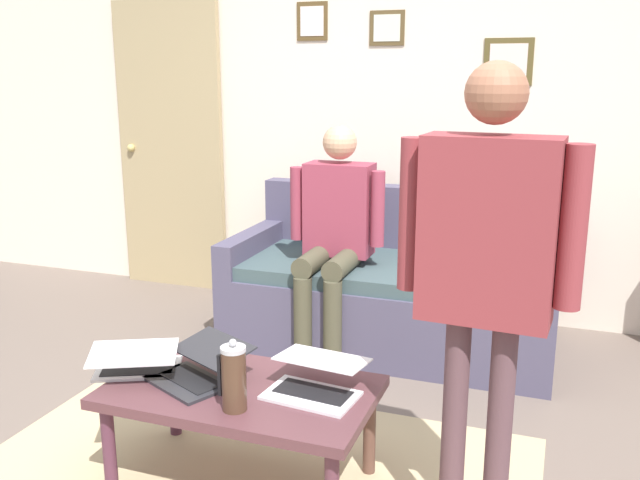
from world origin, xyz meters
TOP-DOWN VIEW (x-y plane):
  - ground_plane at (0.00, 0.00)m, footprint 7.68×7.68m
  - back_wall at (-0.00, -2.20)m, footprint 7.04×0.11m
  - interior_door at (1.67, -2.11)m, footprint 0.82×0.09m
  - couch at (-0.13, -1.56)m, footprint 1.85×0.88m
  - coffee_table at (0.06, 0.06)m, footprint 1.01×0.58m
  - laptop_left at (0.25, 0.06)m, footprint 0.42×0.43m
  - laptop_center at (-0.22, 0.01)m, footprint 0.36×0.34m
  - laptop_right at (0.50, 0.09)m, footprint 0.43×0.41m
  - french_press at (-0.00, 0.23)m, footprint 0.11×0.09m
  - person_standing at (-0.83, 0.12)m, footprint 0.57×0.21m
  - person_seated at (0.16, -1.33)m, footprint 0.55×0.51m

SIDE VIEW (x-z plane):
  - ground_plane at x=0.00m, z-range 0.00..0.00m
  - couch at x=-0.13m, z-range -0.13..0.75m
  - coffee_table at x=0.06m, z-range 0.16..0.56m
  - laptop_left at x=0.25m, z-range 0.38..0.51m
  - laptop_right at x=0.50m, z-range 0.38..0.51m
  - laptop_center at x=-0.22m, z-range 0.39..0.51m
  - french_press at x=0.00m, z-range 0.39..0.66m
  - person_seated at x=0.16m, z-range 0.09..1.37m
  - interior_door at x=1.67m, z-range 0.00..2.05m
  - person_standing at x=-0.83m, z-range 0.23..1.83m
  - back_wall at x=0.00m, z-range 0.00..2.70m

